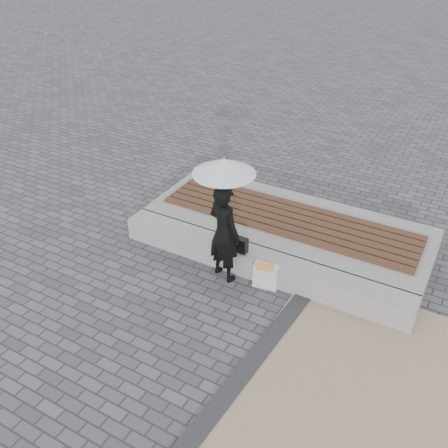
{
  "coord_description": "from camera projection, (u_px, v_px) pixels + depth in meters",
  "views": [
    {
      "loc": [
        2.66,
        -4.3,
        5.1
      ],
      "look_at": [
        -0.46,
        1.28,
        1.0
      ],
      "focal_mm": 39.69,
      "sensor_mm": 36.0,
      "label": 1
    }
  ],
  "objects": [
    {
      "name": "canvas_tote",
      "position": [
        266.0,
        276.0,
        7.78
      ],
      "size": [
        0.41,
        0.22,
        0.41
      ],
      "primitive_type": "cube",
      "rotation": [
        0.0,
        0.0,
        0.13
      ],
      "color": "silver",
      "rests_on": "ground"
    },
    {
      "name": "woman",
      "position": [
        224.0,
        233.0,
        7.68
      ],
      "size": [
        0.7,
        0.57,
        1.67
      ],
      "primitive_type": "imported",
      "rotation": [
        0.0,
        0.0,
        2.83
      ],
      "color": "black",
      "rests_on": "ground"
    },
    {
      "name": "parasol",
      "position": [
        224.0,
        166.0,
        7.06
      ],
      "size": [
        0.94,
        0.94,
        1.2
      ],
      "rotation": [
        0.0,
        0.0,
        0.34
      ],
      "color": "#AFAFB4",
      "rests_on": "ground"
    },
    {
      "name": "ground",
      "position": [
        209.0,
        334.0,
        7.0
      ],
      "size": [
        80.0,
        80.0,
        0.0
      ],
      "primitive_type": "plane",
      "color": "#525257",
      "rests_on": "ground"
    },
    {
      "name": "magazine",
      "position": [
        265.0,
        267.0,
        7.63
      ],
      "size": [
        0.3,
        0.26,
        0.01
      ],
      "primitive_type": "cube",
      "rotation": [
        0.0,
        0.0,
        0.29
      ],
      "color": "#E14828",
      "rests_on": "canvas_tote"
    },
    {
      "name": "edging_band",
      "position": [
        239.0,
        379.0,
        6.32
      ],
      "size": [
        0.61,
        5.2,
        0.04
      ],
      "primitive_type": "cube",
      "rotation": [
        0.0,
        0.0,
        -0.07
      ],
      "color": "#2C2D2F",
      "rests_on": "ground"
    },
    {
      "name": "timber_decking",
      "position": [
        288.0,
        218.0,
        8.83
      ],
      "size": [
        4.6,
        1.2,
        0.04
      ],
      "primitive_type": null,
      "color": "#532C1F",
      "rests_on": "timber_platform"
    },
    {
      "name": "timber_platform",
      "position": [
        287.0,
        228.0,
        8.95
      ],
      "size": [
        5.0,
        2.0,
        0.4
      ],
      "primitive_type": "cube",
      "color": "gray",
      "rests_on": "ground"
    },
    {
      "name": "seating_ledge",
      "position": [
        258.0,
        263.0,
        8.07
      ],
      "size": [
        5.0,
        0.45,
        0.4
      ],
      "primitive_type": "cube",
      "color": "gray",
      "rests_on": "ground"
    },
    {
      "name": "handbag",
      "position": [
        237.0,
        244.0,
        7.97
      ],
      "size": [
        0.37,
        0.14,
        0.26
      ],
      "primitive_type": "cube",
      "rotation": [
        0.0,
        0.0,
        -0.04
      ],
      "color": "black",
      "rests_on": "seating_ledge"
    }
  ]
}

